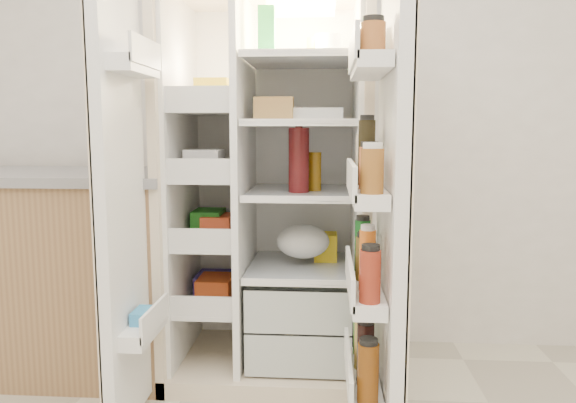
{
  "coord_description": "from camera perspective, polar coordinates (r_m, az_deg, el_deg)",
  "views": [
    {
      "loc": [
        0.18,
        -0.94,
        1.18
      ],
      "look_at": [
        0.03,
        1.25,
        0.88
      ],
      "focal_mm": 34.0,
      "sensor_mm": 36.0,
      "label": 1
    }
  ],
  "objects": [
    {
      "name": "wall_back",
      "position": [
        2.95,
        0.55,
        11.06
      ],
      "size": [
        4.0,
        0.02,
        2.7
      ],
      "primitive_type": "cube",
      "color": "white",
      "rests_on": "floor"
    },
    {
      "name": "refrigerator",
      "position": [
        2.64,
        -1.53,
        -1.75
      ],
      "size": [
        0.92,
        0.7,
        1.8
      ],
      "color": "beige",
      "rests_on": "floor"
    },
    {
      "name": "freezer_door",
      "position": [
        2.15,
        -16.99,
        -0.27
      ],
      "size": [
        0.15,
        0.4,
        1.72
      ],
      "color": "white",
      "rests_on": "floor"
    },
    {
      "name": "fridge_door",
      "position": [
        1.93,
        10.2,
        -1.45
      ],
      "size": [
        0.17,
        0.58,
        1.72
      ],
      "color": "white",
      "rests_on": "floor"
    },
    {
      "name": "kitchen_counter",
      "position": [
        2.95,
        -23.75,
        -6.48
      ],
      "size": [
        1.34,
        0.71,
        0.97
      ],
      "color": "#94714A",
      "rests_on": "floor"
    }
  ]
}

